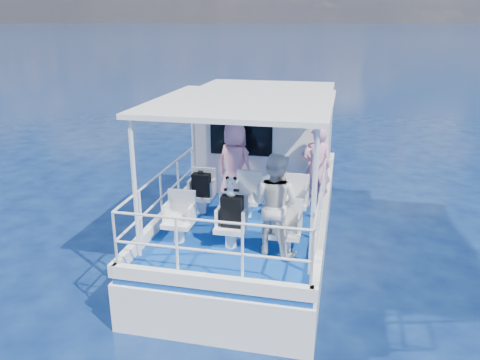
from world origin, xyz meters
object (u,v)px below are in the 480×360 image
(backpack_center, at_px, (232,211))
(panda, at_px, (231,186))
(passenger_port_fwd, at_px, (235,164))
(passenger_stbd_aft, at_px, (274,204))

(backpack_center, relative_size, panda, 1.57)
(passenger_port_fwd, height_order, backpack_center, passenger_port_fwd)
(passenger_port_fwd, relative_size, panda, 5.05)
(passenger_port_fwd, xyz_separation_m, panda, (0.40, -1.96, 0.23))
(passenger_port_fwd, bearing_deg, backpack_center, 125.55)
(passenger_port_fwd, distance_m, passenger_stbd_aft, 2.27)
(passenger_stbd_aft, distance_m, backpack_center, 0.71)
(passenger_stbd_aft, xyz_separation_m, panda, (-0.70, 0.02, 0.23))
(passenger_stbd_aft, bearing_deg, backpack_center, 16.60)
(passenger_stbd_aft, relative_size, panda, 5.04)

